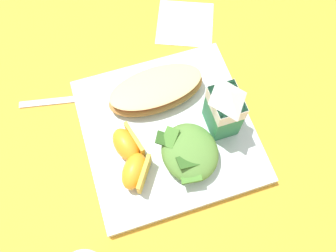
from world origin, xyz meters
TOP-DOWN VIEW (x-y plane):
  - ground at (0.00, 0.00)m, footprint 3.00×3.00m
  - white_plate at (0.00, 0.00)m, footprint 0.28×0.28m
  - cheesy_pizza_bread at (-0.07, 0.00)m, footprint 0.09×0.17m
  - green_salad_pile at (0.06, 0.02)m, footprint 0.10×0.10m
  - milk_carton at (0.02, 0.09)m, footprint 0.06×0.04m
  - orange_wedge_front at (0.01, -0.07)m, footprint 0.07×0.05m
  - orange_wedge_middle at (0.06, -0.07)m, footprint 0.07×0.06m
  - paper_napkin at (-0.21, 0.10)m, footprint 0.14×0.14m
  - metal_fork at (-0.11, -0.13)m, footprint 0.05×0.19m

SIDE VIEW (x-z plane):
  - ground at x=0.00m, z-range 0.00..0.00m
  - paper_napkin at x=-0.21m, z-range 0.00..0.00m
  - metal_fork at x=-0.11m, z-range 0.00..0.01m
  - white_plate at x=0.00m, z-range 0.00..0.02m
  - cheesy_pizza_bread at x=-0.07m, z-range 0.02..0.05m
  - orange_wedge_front at x=0.01m, z-range 0.02..0.06m
  - orange_wedge_middle at x=0.06m, z-range 0.02..0.06m
  - green_salad_pile at x=0.06m, z-range 0.01..0.06m
  - milk_carton at x=0.02m, z-range 0.02..0.13m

